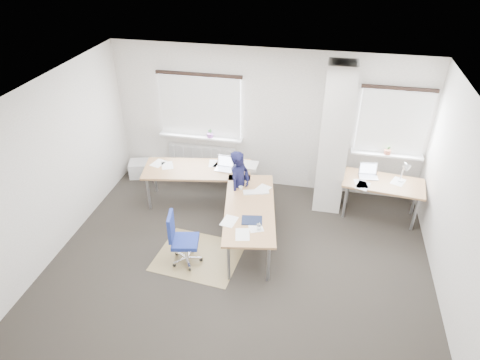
% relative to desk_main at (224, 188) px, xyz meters
% --- Properties ---
extents(ground, '(6.00, 6.00, 0.00)m').
position_rel_desk_main_xyz_m(ground, '(0.50, -1.09, -0.69)').
color(ground, black).
rests_on(ground, ground).
extents(room_shell, '(6.04, 5.04, 2.82)m').
position_rel_desk_main_xyz_m(room_shell, '(0.68, -0.64, 1.05)').
color(room_shell, beige).
rests_on(room_shell, ground).
extents(floor_mat, '(1.44, 1.25, 0.01)m').
position_rel_desk_main_xyz_m(floor_mat, '(-0.19, -1.07, -0.69)').
color(floor_mat, olive).
rests_on(floor_mat, ground).
extents(white_crate, '(0.63, 0.52, 0.33)m').
position_rel_desk_main_xyz_m(white_crate, '(-2.08, 1.16, -0.53)').
color(white_crate, white).
rests_on(white_crate, ground).
extents(desk_main, '(2.82, 2.63, 0.96)m').
position_rel_desk_main_xyz_m(desk_main, '(0.00, 0.00, 0.00)').
color(desk_main, '#A17445').
rests_on(desk_main, ground).
extents(desk_side, '(1.47, 0.85, 1.22)m').
position_rel_desk_main_xyz_m(desk_side, '(2.75, 0.71, -0.01)').
color(desk_side, '#A17445').
rests_on(desk_side, ground).
extents(task_chair, '(0.51, 0.50, 0.93)m').
position_rel_desk_main_xyz_m(task_chair, '(-0.38, -1.22, -0.43)').
color(task_chair, navy).
rests_on(task_chair, ground).
extents(person, '(0.48, 0.58, 1.38)m').
position_rel_desk_main_xyz_m(person, '(0.25, 0.10, -0.00)').
color(person, black).
rests_on(person, ground).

